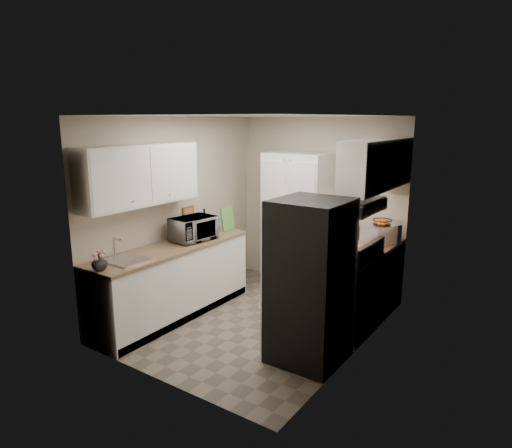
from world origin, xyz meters
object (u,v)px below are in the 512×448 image
pantry_cabinet (297,222)px  microwave (193,229)px  refrigerator (310,282)px  electric_range (344,293)px  wine_bottle (204,221)px  toaster_oven (379,234)px

pantry_cabinet → microwave: pantry_cabinet is taller
microwave → refrigerator: bearing=-93.5°
electric_range → microwave: (-1.93, -0.45, 0.60)m
wine_bottle → toaster_oven: 2.37m
pantry_cabinet → refrigerator: pantry_cabinet is taller
pantry_cabinet → toaster_oven: (1.29, -0.16, 0.04)m
microwave → wine_bottle: size_ratio=1.85×
wine_bottle → toaster_oven: size_ratio=0.70×
pantry_cabinet → wine_bottle: size_ratio=6.64×
pantry_cabinet → wine_bottle: (-0.94, -0.95, 0.07)m
electric_range → microwave: size_ratio=2.03×
refrigerator → toaster_oven: (0.15, 1.57, 0.19)m
wine_bottle → refrigerator: bearing=-20.5°
refrigerator → wine_bottle: (-2.08, 0.78, 0.22)m
microwave → toaster_oven: (2.04, 1.22, -0.03)m
electric_range → toaster_oven: toaster_oven is taller
electric_range → wine_bottle: 2.20m
refrigerator → wine_bottle: size_ratio=5.65×
refrigerator → microwave: 1.94m
refrigerator → microwave: bearing=169.7°
refrigerator → pantry_cabinet: bearing=123.5°
refrigerator → microwave: size_ratio=3.05×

